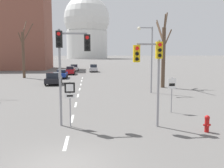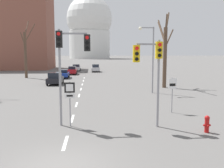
% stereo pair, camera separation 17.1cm
% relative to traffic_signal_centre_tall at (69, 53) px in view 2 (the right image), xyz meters
% --- Properties ---
extents(ground_plane, '(800.00, 800.00, 0.00)m').
position_rel_traffic_signal_centre_tall_xyz_m(ground_plane, '(0.01, -5.50, -4.29)').
color(ground_plane, '#5E5B59').
extents(lane_stripe_0, '(0.16, 2.00, 0.01)m').
position_rel_traffic_signal_centre_tall_xyz_m(lane_stripe_0, '(0.01, -2.98, -4.28)').
color(lane_stripe_0, silver).
rests_on(lane_stripe_0, ground_plane).
extents(lane_stripe_1, '(0.16, 2.00, 0.01)m').
position_rel_traffic_signal_centre_tall_xyz_m(lane_stripe_1, '(0.01, 1.52, -4.28)').
color(lane_stripe_1, silver).
rests_on(lane_stripe_1, ground_plane).
extents(lane_stripe_2, '(0.16, 2.00, 0.01)m').
position_rel_traffic_signal_centre_tall_xyz_m(lane_stripe_2, '(0.01, 6.02, -4.28)').
color(lane_stripe_2, silver).
rests_on(lane_stripe_2, ground_plane).
extents(lane_stripe_3, '(0.16, 2.00, 0.01)m').
position_rel_traffic_signal_centre_tall_xyz_m(lane_stripe_3, '(0.01, 10.52, -4.28)').
color(lane_stripe_3, silver).
rests_on(lane_stripe_3, ground_plane).
extents(lane_stripe_4, '(0.16, 2.00, 0.01)m').
position_rel_traffic_signal_centre_tall_xyz_m(lane_stripe_4, '(0.01, 15.02, -4.28)').
color(lane_stripe_4, silver).
rests_on(lane_stripe_4, ground_plane).
extents(lane_stripe_5, '(0.16, 2.00, 0.01)m').
position_rel_traffic_signal_centre_tall_xyz_m(lane_stripe_5, '(0.01, 19.52, -4.28)').
color(lane_stripe_5, silver).
rests_on(lane_stripe_5, ground_plane).
extents(lane_stripe_6, '(0.16, 2.00, 0.01)m').
position_rel_traffic_signal_centre_tall_xyz_m(lane_stripe_6, '(0.01, 24.02, -4.28)').
color(lane_stripe_6, silver).
rests_on(lane_stripe_6, ground_plane).
extents(lane_stripe_7, '(0.16, 2.00, 0.01)m').
position_rel_traffic_signal_centre_tall_xyz_m(lane_stripe_7, '(0.01, 28.52, -4.28)').
color(lane_stripe_7, silver).
rests_on(lane_stripe_7, ground_plane).
extents(traffic_signal_centre_tall, '(1.96, 0.34, 5.66)m').
position_rel_traffic_signal_centre_tall_xyz_m(traffic_signal_centre_tall, '(0.00, 0.00, 0.00)').
color(traffic_signal_centre_tall, gray).
rests_on(traffic_signal_centre_tall, ground_plane).
extents(traffic_signal_near_right, '(1.66, 0.34, 5.04)m').
position_rel_traffic_signal_centre_tall_xyz_m(traffic_signal_near_right, '(4.68, -0.72, -0.48)').
color(traffic_signal_near_right, gray).
rests_on(traffic_signal_near_right, ground_plane).
extents(route_sign_post, '(0.60, 0.08, 2.66)m').
position_rel_traffic_signal_centre_tall_xyz_m(route_sign_post, '(0.02, -0.24, -2.47)').
color(route_sign_post, gray).
rests_on(route_sign_post, ground_plane).
extents(speed_limit_sign, '(0.60, 0.08, 2.56)m').
position_rel_traffic_signal_centre_tall_xyz_m(speed_limit_sign, '(7.08, 2.61, -2.55)').
color(speed_limit_sign, gray).
rests_on(speed_limit_sign, ground_plane).
extents(fire_hydrant, '(0.40, 0.34, 0.94)m').
position_rel_traffic_signal_centre_tall_xyz_m(fire_hydrant, '(7.53, -2.00, -3.78)').
color(fire_hydrant, '#B21414').
rests_on(fire_hydrant, ground_plane).
extents(street_lamp_right, '(1.68, 0.36, 7.04)m').
position_rel_traffic_signal_centre_tall_xyz_m(street_lamp_right, '(7.54, 11.61, 0.08)').
color(street_lamp_right, gray).
rests_on(street_lamp_right, ground_plane).
extents(sedan_near_left, '(1.69, 4.45, 1.67)m').
position_rel_traffic_signal_centre_tall_xyz_m(sedan_near_left, '(-2.54, 35.99, -3.45)').
color(sedan_near_left, maroon).
rests_on(sedan_near_left, ground_plane).
extents(sedan_near_right, '(1.74, 4.22, 1.50)m').
position_rel_traffic_signal_centre_tall_xyz_m(sedan_near_right, '(-3.45, 28.31, -3.51)').
color(sedan_near_right, navy).
rests_on(sedan_near_right, ground_plane).
extents(sedan_mid_centre, '(1.97, 4.30, 1.65)m').
position_rel_traffic_signal_centre_tall_xyz_m(sedan_mid_centre, '(-3.71, 20.00, -3.47)').
color(sedan_mid_centre, black).
rests_on(sedan_mid_centre, ground_plane).
extents(sedan_far_left, '(1.91, 3.91, 1.58)m').
position_rel_traffic_signal_centre_tall_xyz_m(sedan_far_left, '(-2.33, 45.75, -3.48)').
color(sedan_far_left, silver).
rests_on(sedan_far_left, ground_plane).
extents(sedan_far_right, '(1.82, 4.36, 1.73)m').
position_rel_traffic_signal_centre_tall_xyz_m(sedan_far_right, '(2.21, 42.53, -3.43)').
color(sedan_far_right, '#B7B7BC').
rests_on(sedan_far_right, ground_plane).
extents(bare_tree_left_near, '(3.06, 4.93, 10.03)m').
position_rel_traffic_signal_centre_tall_xyz_m(bare_tree_left_near, '(-9.98, 29.64, 0.27)').
color(bare_tree_left_near, brown).
rests_on(bare_tree_left_near, ground_plane).
extents(bare_tree_right_near, '(1.96, 5.09, 9.40)m').
position_rel_traffic_signal_centre_tall_xyz_m(bare_tree_right_near, '(10.36, 15.71, 0.16)').
color(bare_tree_right_near, brown).
rests_on(bare_tree_right_near, ground_plane).
extents(capitol_dome, '(34.82, 34.82, 49.18)m').
position_rel_traffic_signal_centre_tall_xyz_m(capitol_dome, '(0.01, 181.84, 19.67)').
color(capitol_dome, silver).
rests_on(capitol_dome, ground_plane).
extents(apartment_block_left, '(18.00, 14.00, 20.49)m').
position_rel_traffic_signal_centre_tall_xyz_m(apartment_block_left, '(-18.50, 54.84, 5.96)').
color(apartment_block_left, brown).
rests_on(apartment_block_left, ground_plane).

